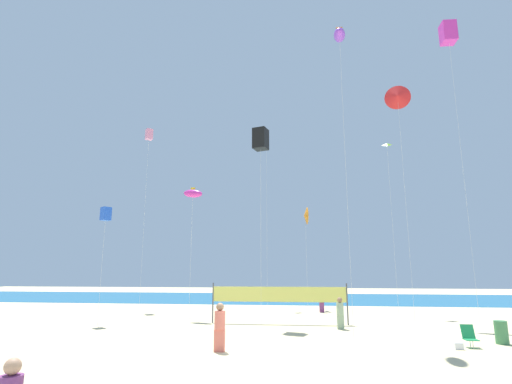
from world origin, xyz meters
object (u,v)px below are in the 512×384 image
(trash_barrel, at_px, (501,332))
(kite_violet_inflatable, at_px, (339,35))
(beach_handbag, at_px, (459,346))
(kite_orange_delta, at_px, (305,216))
(kite_pink_box, at_px, (149,135))
(beachgoer_olive_shirt, at_px, (322,301))
(volleyball_net, at_px, (279,296))
(beachgoer_sage_shirt, at_px, (340,312))
(beachgoer_coral_shirt, at_px, (220,325))
(kite_blue_box, at_px, (106,214))
(kite_magenta_inflatable, at_px, (193,194))
(kite_red_delta, at_px, (398,97))
(kite_black_box, at_px, (261,139))
(folding_beach_chair, at_px, (469,335))
(kite_magenta_box, at_px, (448,33))
(kite_lime_diamond, at_px, (387,147))
(kite_violet_diamond, at_px, (267,141))

(trash_barrel, height_order, kite_violet_inflatable, kite_violet_inflatable)
(beach_handbag, distance_m, kite_orange_delta, 19.62)
(kite_pink_box, bearing_deg, beach_handbag, -37.16)
(beachgoer_olive_shirt, bearing_deg, volleyball_net, 0.88)
(beachgoer_sage_shirt, distance_m, volleyball_net, 4.00)
(beachgoer_coral_shirt, height_order, kite_blue_box, kite_blue_box)
(kite_magenta_inflatable, bearing_deg, kite_red_delta, -1.43)
(beachgoer_sage_shirt, distance_m, kite_black_box, 11.71)
(volleyball_net, height_order, kite_blue_box, kite_blue_box)
(folding_beach_chair, relative_size, kite_black_box, 0.07)
(beachgoer_sage_shirt, bearing_deg, kite_magenta_box, -48.89)
(volleyball_net, relative_size, kite_blue_box, 1.15)
(beachgoer_olive_shirt, height_order, kite_lime_diamond, kite_lime_diamond)
(kite_red_delta, distance_m, kite_magenta_box, 6.53)
(beachgoer_coral_shirt, xyz_separation_m, folding_beach_chair, (10.20, 2.26, -0.53))
(volleyball_net, xyz_separation_m, kite_pink_box, (-12.57, 8.52, 13.95))
(kite_violet_inflatable, bearing_deg, kite_violet_diamond, 110.21)
(folding_beach_chair, xyz_separation_m, kite_pink_box, (-21.02, 14.84, 15.12))
(kite_red_delta, xyz_separation_m, kite_magenta_inflatable, (-14.59, 0.36, -6.45))
(kite_magenta_inflatable, bearing_deg, volleyball_net, -19.24)
(kite_violet_inflatable, xyz_separation_m, kite_lime_diamond, (4.46, 10.79, -3.24))
(kite_violet_inflatable, xyz_separation_m, kite_red_delta, (4.42, 6.18, -1.08))
(kite_black_box, height_order, kite_orange_delta, kite_black_box)
(kite_pink_box, bearing_deg, folding_beach_chair, -35.21)
(trash_barrel, distance_m, kite_pink_box, 30.61)
(folding_beach_chair, height_order, kite_red_delta, kite_red_delta)
(folding_beach_chair, distance_m, kite_blue_box, 21.05)
(trash_barrel, height_order, kite_blue_box, kite_blue_box)
(beachgoer_sage_shirt, bearing_deg, beachgoer_coral_shirt, 157.43)
(kite_lime_diamond, bearing_deg, kite_red_delta, -90.51)
(trash_barrel, bearing_deg, beachgoer_sage_shirt, 151.23)
(kite_violet_inflatable, bearing_deg, beachgoer_olive_shirt, 95.47)
(kite_orange_delta, height_order, kite_red_delta, kite_red_delta)
(kite_black_box, bearing_deg, trash_barrel, -24.37)
(trash_barrel, height_order, beach_handbag, trash_barrel)
(folding_beach_chair, height_order, volleyball_net, volleyball_net)
(kite_violet_diamond, height_order, kite_magenta_box, kite_magenta_box)
(kite_blue_box, relative_size, kite_orange_delta, 0.82)
(beach_handbag, height_order, kite_violet_inflatable, kite_violet_inflatable)
(kite_orange_delta, bearing_deg, kite_magenta_box, -35.07)
(kite_black_box, xyz_separation_m, kite_magenta_inflatable, (-5.22, 2.53, -3.01))
(kite_red_delta, height_order, kite_magenta_inflatable, kite_red_delta)
(kite_blue_box, relative_size, kite_magenta_inflatable, 0.79)
(kite_violet_diamond, bearing_deg, kite_blue_box, -126.68)
(kite_orange_delta, bearing_deg, kite_violet_inflatable, -81.41)
(beachgoer_olive_shirt, xyz_separation_m, kite_violet_inflatable, (1.10, -11.46, 15.24))
(kite_blue_box, height_order, kite_pink_box, kite_pink_box)
(kite_violet_inflatable, height_order, kite_pink_box, kite_violet_inflatable)
(beachgoer_sage_shirt, xyz_separation_m, kite_blue_box, (-14.49, 0.61, 5.81))
(kite_violet_inflatable, bearing_deg, kite_black_box, 140.95)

